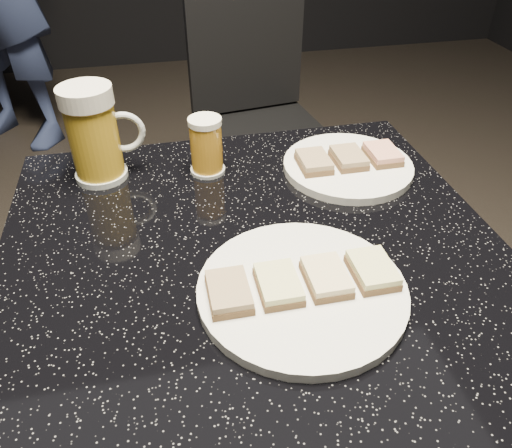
% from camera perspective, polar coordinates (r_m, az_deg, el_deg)
% --- Properties ---
extents(plate_large, '(0.26, 0.26, 0.01)m').
position_cam_1_polar(plate_large, '(0.63, 5.25, -7.57)').
color(plate_large, white).
rests_on(plate_large, table).
extents(plate_small, '(0.22, 0.22, 0.01)m').
position_cam_1_polar(plate_small, '(0.88, 10.43, 6.52)').
color(plate_small, white).
rests_on(plate_small, table).
extents(table, '(0.70, 0.70, 0.75)m').
position_cam_1_polar(table, '(0.86, 0.00, -15.63)').
color(table, black).
rests_on(table, floor).
extents(beer_mug, '(0.13, 0.09, 0.16)m').
position_cam_1_polar(beer_mug, '(0.85, -17.94, 9.78)').
color(beer_mug, silver).
rests_on(beer_mug, table).
extents(beer_tumbler, '(0.06, 0.06, 0.10)m').
position_cam_1_polar(beer_tumbler, '(0.84, -5.70, 8.87)').
color(beer_tumbler, silver).
rests_on(beer_tumbler, table).
extents(chair, '(0.43, 0.43, 0.86)m').
position_cam_1_polar(chair, '(1.66, 0.22, 12.34)').
color(chair, black).
rests_on(chair, floor).
extents(canapes_on_plate_large, '(0.23, 0.07, 0.02)m').
position_cam_1_polar(canapes_on_plate_large, '(0.61, 5.34, -6.49)').
color(canapes_on_plate_large, '#4C3521').
rests_on(canapes_on_plate_large, plate_large).
extents(canapes_on_plate_small, '(0.17, 0.07, 0.02)m').
position_cam_1_polar(canapes_on_plate_small, '(0.87, 10.54, 7.44)').
color(canapes_on_plate_small, '#4C3521').
rests_on(canapes_on_plate_small, plate_small).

